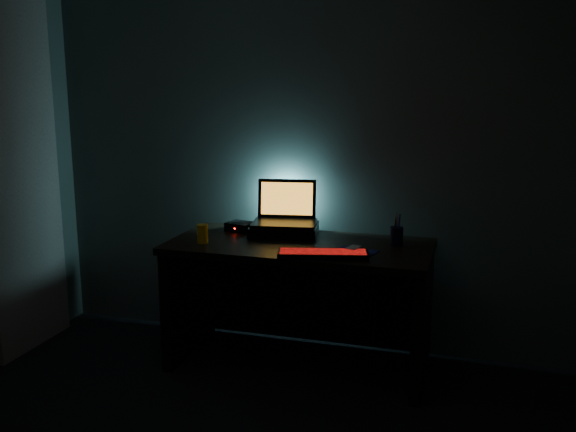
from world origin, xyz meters
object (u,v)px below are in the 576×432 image
object	(u,v)px
pen_cup	(396,236)
router	(241,227)
keyboard	(323,254)
mouse	(353,250)
juice_glass	(202,234)
laptop	(285,213)

from	to	relation	value
pen_cup	router	size ratio (longest dim) A/B	0.56
keyboard	mouse	bearing A→B (deg)	26.40
keyboard	juice_glass	world-z (taller)	juice_glass
laptop	keyboard	world-z (taller)	laptop
juice_glass	router	bearing A→B (deg)	73.83
mouse	juice_glass	bearing A→B (deg)	-162.34
mouse	router	bearing A→B (deg)	173.23
pen_cup	mouse	bearing A→B (deg)	-130.41
laptop	juice_glass	xyz separation A→B (m)	(-0.38, -0.39, -0.07)
juice_glass	keyboard	bearing A→B (deg)	-6.36
keyboard	router	bearing A→B (deg)	131.87
keyboard	router	size ratio (longest dim) A/B	2.69
laptop	juice_glass	size ratio (longest dim) A/B	3.85
laptop	keyboard	bearing A→B (deg)	-62.57
pen_cup	juice_glass	size ratio (longest dim) A/B	0.97
mouse	pen_cup	bearing A→B (deg)	64.73
keyboard	juice_glass	bearing A→B (deg)	159.83
keyboard	pen_cup	distance (m)	0.49
juice_glass	pen_cup	bearing A→B (deg)	14.32
keyboard	pen_cup	xyz separation A→B (m)	(0.34, 0.36, 0.04)
mouse	router	size ratio (longest dim) A/B	0.51
pen_cup	router	distance (m)	0.97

